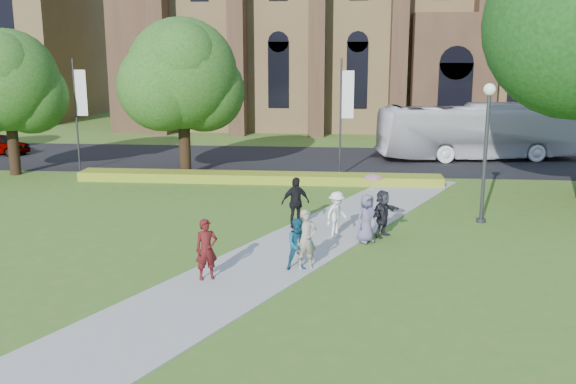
# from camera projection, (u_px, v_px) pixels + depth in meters

# --- Properties ---
(ground) EXTENTS (160.00, 160.00, 0.00)m
(ground) POSITION_uv_depth(u_px,v_px,m) (264.00, 274.00, 18.81)
(ground) COLOR #437021
(ground) RESTS_ON ground
(road) EXTENTS (160.00, 10.00, 0.02)m
(road) POSITION_uv_depth(u_px,v_px,m) (307.00, 160.00, 38.24)
(road) COLOR black
(road) RESTS_ON ground
(footpath) EXTENTS (15.58, 28.54, 0.04)m
(footpath) POSITION_uv_depth(u_px,v_px,m) (268.00, 262.00, 19.78)
(footpath) COLOR #B2B2A8
(footpath) RESTS_ON ground
(flower_hedge) EXTENTS (18.00, 1.40, 0.45)m
(flower_hedge) POSITION_uv_depth(u_px,v_px,m) (258.00, 178.00, 31.77)
(flower_hedge) COLOR gold
(flower_hedge) RESTS_ON ground
(streetlamp) EXTENTS (0.44, 0.44, 5.24)m
(streetlamp) POSITION_uv_depth(u_px,v_px,m) (486.00, 136.00, 23.73)
(streetlamp) COLOR #38383D
(streetlamp) RESTS_ON ground
(street_tree_0) EXTENTS (5.20, 5.20, 7.50)m
(street_tree_0) POSITION_uv_depth(u_px,v_px,m) (7.00, 81.00, 32.71)
(street_tree_0) COLOR #332114
(street_tree_0) RESTS_ON ground
(street_tree_1) EXTENTS (5.60, 5.60, 8.05)m
(street_tree_1) POSITION_uv_depth(u_px,v_px,m) (182.00, 74.00, 32.30)
(street_tree_1) COLOR #332114
(street_tree_1) RESTS_ON ground
(banner_pole_0) EXTENTS (0.70, 0.10, 6.00)m
(banner_pole_0) POSITION_uv_depth(u_px,v_px,m) (343.00, 111.00, 32.65)
(banner_pole_0) COLOR #38383D
(banner_pole_0) RESTS_ON ground
(banner_pole_1) EXTENTS (0.70, 0.10, 6.00)m
(banner_pole_1) POSITION_uv_depth(u_px,v_px,m) (78.00, 108.00, 33.92)
(banner_pole_1) COLOR #38383D
(banner_pole_1) RESTS_ON ground
(tour_coach) EXTENTS (12.14, 4.73, 3.30)m
(tour_coach) POSITION_uv_depth(u_px,v_px,m) (478.00, 132.00, 38.02)
(tour_coach) COLOR silver
(tour_coach) RESTS_ON road
(car_0) EXTENTS (4.00, 2.28, 1.28)m
(car_0) POSITION_uv_depth(u_px,v_px,m) (0.00, 144.00, 40.07)
(car_0) COLOR gray
(car_0) RESTS_ON road
(pedestrian_0) EXTENTS (0.76, 0.65, 1.76)m
(pedestrian_0) POSITION_uv_depth(u_px,v_px,m) (206.00, 249.00, 18.10)
(pedestrian_0) COLOR #4F1213
(pedestrian_0) RESTS_ON footpath
(pedestrian_1) EXTENTS (0.89, 0.78, 1.56)m
(pedestrian_1) POSITION_uv_depth(u_px,v_px,m) (299.00, 244.00, 18.92)
(pedestrian_1) COLOR navy
(pedestrian_1) RESTS_ON footpath
(pedestrian_2) EXTENTS (1.12, 1.19, 1.61)m
(pedestrian_2) POSITION_uv_depth(u_px,v_px,m) (337.00, 214.00, 22.25)
(pedestrian_2) COLOR white
(pedestrian_2) RESTS_ON footpath
(pedestrian_3) EXTENTS (1.18, 0.95, 1.88)m
(pedestrian_3) POSITION_uv_depth(u_px,v_px,m) (295.00, 202.00, 23.38)
(pedestrian_3) COLOR black
(pedestrian_3) RESTS_ON footpath
(pedestrian_4) EXTENTS (0.96, 0.92, 1.65)m
(pedestrian_4) POSITION_uv_depth(u_px,v_px,m) (367.00, 218.00, 21.66)
(pedestrian_4) COLOR slate
(pedestrian_4) RESTS_ON footpath
(pedestrian_5) EXTENTS (1.27, 1.53, 1.65)m
(pedestrian_5) POSITION_uv_depth(u_px,v_px,m) (383.00, 213.00, 22.33)
(pedestrian_5) COLOR #27262E
(pedestrian_5) RESTS_ON footpath
(pedestrian_6) EXTENTS (0.77, 0.64, 1.80)m
(pedestrian_6) POSITION_uv_depth(u_px,v_px,m) (306.00, 239.00, 19.00)
(pedestrian_6) COLOR gray
(pedestrian_6) RESTS_ON footpath
(parasol) EXTENTS (0.69, 0.69, 0.59)m
(parasol) POSITION_uv_depth(u_px,v_px,m) (373.00, 185.00, 21.50)
(parasol) COLOR #C78CA9
(parasol) RESTS_ON pedestrian_4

